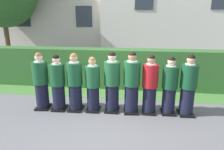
% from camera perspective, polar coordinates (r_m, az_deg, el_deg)
% --- Properties ---
extents(ground_plane, '(60.00, 60.00, 0.00)m').
position_cam_1_polar(ground_plane, '(5.81, 0.00, -10.01)').
color(ground_plane, slate).
extents(student_front_row_0, '(0.42, 0.49, 1.63)m').
position_cam_1_polar(student_front_row_0, '(6.05, -19.30, -2.00)').
color(student_front_row_0, black).
rests_on(student_front_row_0, ground).
extents(student_front_row_1, '(0.41, 0.46, 1.58)m').
position_cam_1_polar(student_front_row_1, '(5.84, -14.94, -2.51)').
color(student_front_row_1, black).
rests_on(student_front_row_1, ground).
extents(student_front_row_2, '(0.42, 0.47, 1.63)m').
position_cam_1_polar(student_front_row_2, '(5.69, -10.37, -2.41)').
color(student_front_row_2, black).
rests_on(student_front_row_2, ground).
extents(student_front_row_3, '(0.40, 0.45, 1.54)m').
position_cam_1_polar(student_front_row_3, '(5.60, -5.40, -3.03)').
color(student_front_row_3, black).
rests_on(student_front_row_3, ground).
extents(student_front_row_4, '(0.44, 0.48, 1.67)m').
position_cam_1_polar(student_front_row_4, '(5.54, 0.02, -2.43)').
color(student_front_row_4, black).
rests_on(student_front_row_4, ground).
extents(student_front_row_5, '(0.44, 0.52, 1.70)m').
position_cam_1_polar(student_front_row_5, '(5.49, 5.55, -2.56)').
color(student_front_row_5, black).
rests_on(student_front_row_5, ground).
extents(student_in_red_blazer, '(0.42, 0.48, 1.62)m').
position_cam_1_polar(student_in_red_blazer, '(5.54, 10.59, -3.01)').
color(student_in_red_blazer, black).
rests_on(student_in_red_blazer, ground).
extents(student_front_row_7, '(0.41, 0.50, 1.57)m').
position_cam_1_polar(student_front_row_7, '(5.62, 15.84, -3.30)').
color(student_front_row_7, black).
rests_on(student_front_row_7, ground).
extents(student_front_row_8, '(0.43, 0.53, 1.65)m').
position_cam_1_polar(student_front_row_8, '(5.69, 20.60, -3.13)').
color(student_front_row_8, black).
rests_on(student_front_row_8, ground).
extents(hedge, '(11.29, 0.70, 1.43)m').
position_cam_1_polar(hedge, '(7.54, 2.04, 1.87)').
color(hedge, '#33662D').
rests_on(hedge, ground).
extents(school_building_main, '(8.40, 4.55, 6.54)m').
position_cam_1_polar(school_building_main, '(14.18, -12.97, 18.84)').
color(school_building_main, beige).
rests_on(school_building_main, ground).
extents(lawn_strip, '(11.29, 0.90, 0.01)m').
position_cam_1_polar(lawn_strip, '(6.99, 1.37, -5.37)').
color(lawn_strip, '#477A38').
rests_on(lawn_strip, ground).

